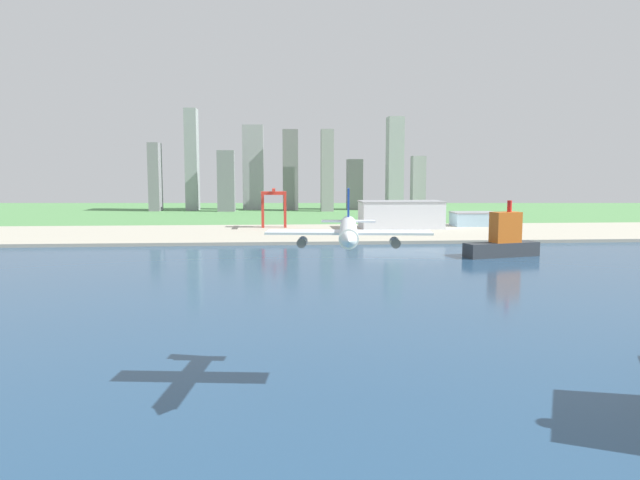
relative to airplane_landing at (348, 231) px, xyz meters
name	(u,v)px	position (x,y,z in m)	size (l,w,h in m)	color
ground_plane	(331,275)	(10.83, 156.91, -36.29)	(2400.00, 2400.00, 0.00)	#50884C
water_bay	(345,300)	(10.83, 96.91, -36.21)	(840.00, 360.00, 0.15)	navy
industrial_pier	(309,233)	(10.83, 346.91, -35.04)	(840.00, 140.00, 2.50)	#A9A492
airplane_landing	(348,231)	(0.00, 0.00, 0.00)	(37.18, 40.48, 12.59)	silver
container_barge	(503,241)	(117.35, 211.66, -26.66)	(47.15, 22.20, 33.00)	#2D3338
port_crane_red	(274,200)	(-17.31, 388.02, -9.85)	(21.59, 34.29, 33.68)	#B72D23
warehouse_main	(401,214)	(90.72, 374.99, -22.18)	(70.24, 35.01, 23.17)	silver
warehouse_annex	(474,219)	(160.35, 392.62, -27.58)	(37.93, 25.32, 12.37)	#99BCD1
distant_skyline	(286,171)	(-1.09, 678.34, 16.25)	(369.76, 64.21, 133.84)	gray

